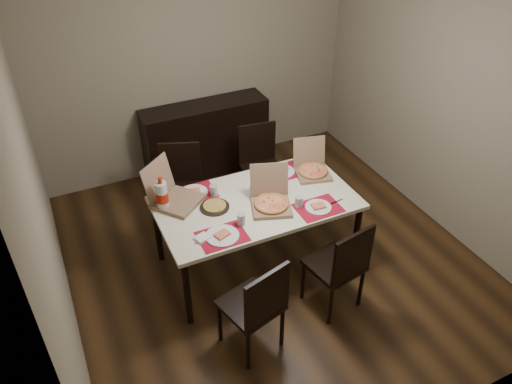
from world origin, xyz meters
The scene contains 19 objects.
ground centered at (0.00, 0.00, -0.01)m, with size 3.80×4.00×0.02m, color #402813.
room_walls centered at (0.00, 0.43, 1.73)m, with size 3.84×4.02×2.62m.
sideboard centered at (0.00, 1.78, 0.45)m, with size 1.50×0.40×0.90m, color black.
dining_table centered at (-0.16, 0.01, 0.68)m, with size 1.80×1.00×0.75m.
chair_near_left centered at (-0.59, -0.92, 0.51)m, with size 0.52×0.52×0.93m.
chair_near_right centered at (0.24, -0.82, 0.51)m, with size 0.49×0.49×0.93m.
chair_far_left centered at (-0.60, 0.90, 0.51)m, with size 0.54×0.54×0.93m.
chair_far_right centered at (0.32, 0.93, 0.51)m, with size 0.47×0.47×0.93m.
setting_near_left centered at (-0.59, -0.30, 0.77)m, with size 0.48×0.30×0.11m.
setting_near_right centered at (0.25, -0.30, 0.77)m, with size 0.47×0.30×0.11m.
setting_far_left centered at (-0.61, 0.34, 0.77)m, with size 0.43×0.30×0.11m.
setting_far_right centered at (0.23, 0.31, 0.77)m, with size 0.48×0.30×0.11m.
napkin_loose centered at (-0.08, -0.11, 0.76)m, with size 0.12×0.11×0.02m, color white.
pizza_box_center centered at (-0.07, -0.11, 0.81)m, with size 0.45×0.47×0.35m.
pizza_box_right centered at (0.53, 0.19, 0.80)m, with size 0.40×0.42×0.32m.
pizza_box_left centered at (-0.84, 0.32, 0.81)m, with size 0.56×0.56×0.38m.
faina_plate centered at (-0.54, 0.08, 0.76)m, with size 0.27×0.27×0.03m.
dip_bowl centered at (-0.07, 0.16, 0.77)m, with size 0.13×0.13×0.03m, color white.
soda_bottle centered at (-0.96, 0.25, 0.89)m, with size 0.11×0.11×0.33m.
Camera 1 is at (-1.71, -3.28, 3.46)m, focal length 35.00 mm.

